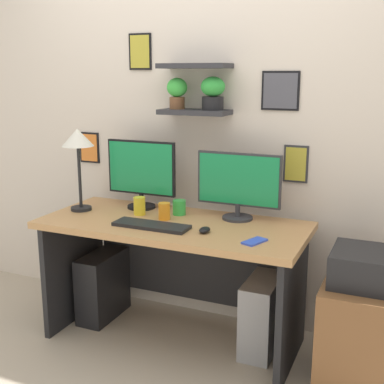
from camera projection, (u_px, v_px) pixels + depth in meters
ground_plane at (174, 339)px, 3.13m from camera, size 8.00×8.00×0.00m
back_wall_assembly at (202, 112)px, 3.21m from camera, size 4.40×0.24×2.70m
desk at (177, 253)px, 3.06m from camera, size 1.56×0.68×0.75m
monitor_left at (141, 172)px, 3.23m from camera, size 0.47×0.18×0.43m
monitor_right at (239, 184)px, 2.98m from camera, size 0.51×0.18×0.40m
keyboard at (151, 225)px, 2.86m from camera, size 0.44×0.14×0.02m
computer_mouse at (205, 230)px, 2.76m from camera, size 0.06×0.09×0.03m
desk_lamp at (78, 144)px, 3.13m from camera, size 0.20×0.20×0.52m
cell_phone at (255, 241)px, 2.61m from camera, size 0.12×0.16×0.01m
coffee_mug at (179, 207)px, 3.11m from camera, size 0.08×0.08×0.09m
pen_cup at (164, 211)px, 3.01m from camera, size 0.07×0.07×0.10m
water_cup at (139, 206)px, 3.10m from camera, size 0.07×0.07×0.11m
drawer_cabinet at (365, 336)px, 2.59m from camera, size 0.44×0.50×0.57m
printer at (371, 268)px, 2.51m from camera, size 0.38×0.34×0.17m
computer_tower_left at (103, 285)px, 3.38m from camera, size 0.18×0.40×0.44m
computer_tower_right at (263, 314)px, 2.97m from camera, size 0.18×0.40×0.44m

